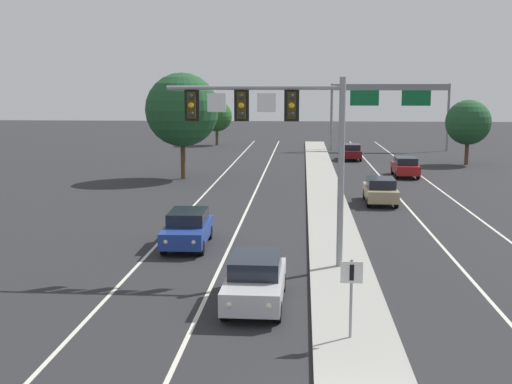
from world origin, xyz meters
TOP-DOWN VIEW (x-y plane):
  - median_island at (0.00, 18.00)m, footprint 2.40×110.00m
  - lane_stripe_oncoming_center at (-4.70, 25.00)m, footprint 0.14×100.00m
  - lane_stripe_receding_center at (4.70, 25.00)m, footprint 0.14×100.00m
  - edge_stripe_left at (-8.00, 25.00)m, footprint 0.14×100.00m
  - edge_stripe_right at (8.00, 25.00)m, footprint 0.14×100.00m
  - overhead_signal_mast at (-2.40, 12.48)m, footprint 6.72×0.44m
  - median_sign_post at (-0.16, 5.11)m, footprint 0.60×0.10m
  - car_oncoming_silver at (-3.00, 8.15)m, footprint 1.87×4.49m
  - car_oncoming_blue at (-6.56, 15.82)m, footprint 1.92×4.51m
  - car_receding_tan at (3.22, 27.51)m, footprint 1.88×4.49m
  - car_receding_red at (6.63, 40.06)m, footprint 1.89×4.50m
  - car_receding_darkred at (3.27, 52.32)m, footprint 1.91×4.50m
  - highway_sign_gantry at (8.20, 62.64)m, footprint 13.28×0.42m
  - tree_far_right_c at (13.56, 49.01)m, footprint 4.11×4.11m
  - tree_far_left_c at (-12.15, 68.36)m, footprint 3.81×3.81m
  - tree_far_left_a at (-10.75, 37.59)m, footprint 5.63×5.63m

SIDE VIEW (x-z plane):
  - lane_stripe_oncoming_center at x=-4.70m, z-range 0.00..0.01m
  - lane_stripe_receding_center at x=4.70m, z-range 0.00..0.01m
  - edge_stripe_left at x=-8.00m, z-range 0.00..0.01m
  - edge_stripe_right at x=8.00m, z-range 0.00..0.01m
  - median_island at x=0.00m, z-range 0.00..0.15m
  - car_oncoming_silver at x=-3.00m, z-range 0.03..1.61m
  - car_oncoming_blue at x=-6.56m, z-range 0.03..1.61m
  - car_receding_tan at x=3.22m, z-range 0.03..1.61m
  - car_receding_red at x=6.63m, z-range 0.03..1.61m
  - car_receding_darkred at x=3.27m, z-range 0.03..1.61m
  - median_sign_post at x=-0.16m, z-range 0.49..2.69m
  - tree_far_left_c at x=-12.15m, z-range 0.84..6.34m
  - tree_far_right_c at x=13.56m, z-range 0.91..6.85m
  - tree_far_left_a at x=-10.75m, z-range 1.25..9.40m
  - overhead_signal_mast at x=-2.40m, z-range 1.88..9.08m
  - highway_sign_gantry at x=8.20m, z-range 2.41..9.91m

